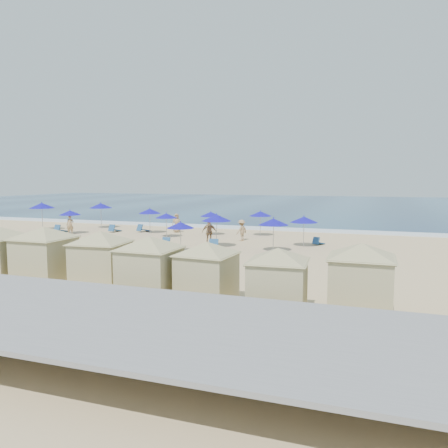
% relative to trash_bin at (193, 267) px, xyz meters
% --- Properties ---
extents(ground, '(160.00, 160.00, 0.00)m').
position_rel_trash_bin_xyz_m(ground, '(-5.08, 5.19, -0.41)').
color(ground, '#D8BB89').
rests_on(ground, ground).
extents(ocean, '(160.00, 80.00, 0.06)m').
position_rel_trash_bin_xyz_m(ocean, '(-5.08, 60.19, -0.38)').
color(ocean, navy).
rests_on(ocean, ground).
extents(surf_line, '(160.00, 2.50, 0.08)m').
position_rel_trash_bin_xyz_m(surf_line, '(-5.08, 20.69, -0.37)').
color(surf_line, white).
rests_on(surf_line, ground).
extents(trash_bin, '(0.86, 0.86, 0.82)m').
position_rel_trash_bin_xyz_m(trash_bin, '(0.00, 0.00, 0.00)').
color(trash_bin, black).
rests_on(trash_bin, ground).
extents(cabana_1, '(4.68, 4.68, 2.93)m').
position_rel_trash_bin_xyz_m(cabana_1, '(-5.49, -3.98, 1.27)').
color(cabana_1, tan).
rests_on(cabana_1, ground).
extents(cabana_2, '(4.46, 4.46, 2.81)m').
position_rel_trash_bin_xyz_m(cabana_2, '(-2.64, -3.81, 1.20)').
color(cabana_2, tan).
rests_on(cabana_2, ground).
extents(cabana_3, '(4.48, 4.48, 2.81)m').
position_rel_trash_bin_xyz_m(cabana_3, '(0.14, -4.54, 1.20)').
color(cabana_3, tan).
rests_on(cabana_3, ground).
extents(cabana_4, '(4.22, 4.22, 2.65)m').
position_rel_trash_bin_xyz_m(cabana_4, '(2.46, -4.32, 1.11)').
color(cabana_4, tan).
rests_on(cabana_4, ground).
extents(cabana_5, '(4.20, 4.20, 2.64)m').
position_rel_trash_bin_xyz_m(cabana_5, '(5.32, -4.80, 1.10)').
color(cabana_5, tan).
rests_on(cabana_5, ground).
extents(cabana_6, '(4.54, 4.54, 2.85)m').
position_rel_trash_bin_xyz_m(cabana_6, '(8.08, -3.96, 1.22)').
color(cabana_6, tan).
rests_on(cabana_6, ground).
extents(umbrella_0, '(2.33, 2.33, 2.65)m').
position_rel_trash_bin_xyz_m(umbrella_0, '(-20.75, 12.99, 1.89)').
color(umbrella_0, '#A5A8AD').
rests_on(umbrella_0, ground).
extents(umbrella_1, '(1.86, 1.86, 2.12)m').
position_rel_trash_bin_xyz_m(umbrella_1, '(-16.52, 11.61, 1.43)').
color(umbrella_1, '#A5A8AD').
rests_on(umbrella_1, ground).
extents(umbrella_2, '(2.21, 2.21, 2.52)m').
position_rel_trash_bin_xyz_m(umbrella_2, '(-16.57, 16.19, 1.77)').
color(umbrella_2, '#A5A8AD').
rests_on(umbrella_2, ground).
extents(umbrella_3, '(1.97, 1.97, 2.25)m').
position_rel_trash_bin_xyz_m(umbrella_3, '(-10.20, 14.26, 1.54)').
color(umbrella_3, '#A5A8AD').
rests_on(umbrella_3, ground).
extents(umbrella_4, '(1.79, 1.79, 2.04)m').
position_rel_trash_bin_xyz_m(umbrella_4, '(-7.63, 12.35, 1.36)').
color(umbrella_4, '#A5A8AD').
rests_on(umbrella_4, ground).
extents(umbrella_5, '(1.83, 1.83, 2.08)m').
position_rel_trash_bin_xyz_m(umbrella_5, '(-3.36, 5.88, 1.39)').
color(umbrella_5, '#A5A8AD').
rests_on(umbrella_5, ground).
extents(umbrella_6, '(1.81, 1.81, 2.06)m').
position_rel_trash_bin_xyz_m(umbrella_6, '(-4.68, 14.78, 1.38)').
color(umbrella_6, '#A5A8AD').
rests_on(umbrella_6, ground).
extents(umbrella_7, '(2.09, 2.09, 2.38)m').
position_rel_trash_bin_xyz_m(umbrella_7, '(-1.96, 8.81, 1.66)').
color(umbrella_7, '#A5A8AD').
rests_on(umbrella_7, ground).
extents(umbrella_8, '(1.89, 1.89, 2.15)m').
position_rel_trash_bin_xyz_m(umbrella_8, '(-0.59, 15.70, 1.45)').
color(umbrella_8, '#A5A8AD').
rests_on(umbrella_8, ground).
extents(umbrella_9, '(1.95, 1.95, 2.22)m').
position_rel_trash_bin_xyz_m(umbrella_9, '(3.77, 11.01, 1.52)').
color(umbrella_9, '#A5A8AD').
rests_on(umbrella_9, ground).
extents(umbrella_10, '(2.01, 2.01, 2.28)m').
position_rel_trash_bin_xyz_m(umbrella_10, '(2.21, 8.23, 1.57)').
color(umbrella_10, '#A5A8AD').
rests_on(umbrella_10, ground).
extents(beach_chair_0, '(0.76, 1.43, 0.75)m').
position_rel_trash_bin_xyz_m(beach_chair_0, '(-17.89, 11.93, -0.15)').
color(beach_chair_0, navy).
rests_on(beach_chair_0, ground).
extents(beach_chair_1, '(0.66, 1.34, 0.72)m').
position_rel_trash_bin_xyz_m(beach_chair_1, '(-13.62, 13.88, -0.16)').
color(beach_chair_1, navy).
rests_on(beach_chair_1, ground).
extents(beach_chair_2, '(0.96, 1.43, 0.72)m').
position_rel_trash_bin_xyz_m(beach_chair_2, '(-11.28, 14.85, -0.16)').
color(beach_chair_2, navy).
rests_on(beach_chair_2, ground).
extents(beach_chair_3, '(0.64, 1.32, 0.71)m').
position_rel_trash_bin_xyz_m(beach_chair_3, '(-5.30, 7.92, -0.16)').
color(beach_chair_3, navy).
rests_on(beach_chair_3, ground).
extents(beach_chair_4, '(0.92, 1.50, 0.77)m').
position_rel_trash_bin_xyz_m(beach_chair_4, '(-1.77, 7.87, -0.14)').
color(beach_chair_4, navy).
rests_on(beach_chair_4, ground).
extents(beach_chair_5, '(0.87, 1.22, 0.62)m').
position_rel_trash_bin_xyz_m(beach_chair_5, '(4.63, 12.15, -0.20)').
color(beach_chair_5, navy).
rests_on(beach_chair_5, ground).
extents(beachgoer_0, '(0.72, 0.63, 1.66)m').
position_rel_trash_bin_xyz_m(beachgoer_0, '(-16.17, 11.13, 0.42)').
color(beachgoer_0, tan).
rests_on(beachgoer_0, ground).
extents(beachgoer_1, '(1.14, 0.58, 1.86)m').
position_rel_trash_bin_xyz_m(beachgoer_1, '(-2.85, 9.73, 0.52)').
color(beachgoer_1, tan).
rests_on(beachgoer_1, ground).
extents(beachgoer_2, '(0.98, 1.21, 1.63)m').
position_rel_trash_bin_xyz_m(beachgoer_2, '(-1.23, 12.43, 0.41)').
color(beachgoer_2, tan).
rests_on(beachgoer_2, ground).
extents(beachgoer_3, '(0.98, 0.87, 1.69)m').
position_rel_trash_bin_xyz_m(beachgoer_3, '(-8.23, 15.54, 0.44)').
color(beachgoer_3, tan).
rests_on(beachgoer_3, ground).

